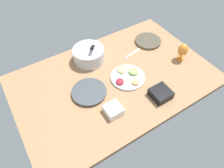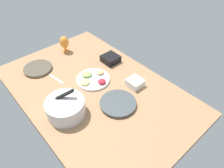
{
  "view_description": "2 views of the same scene",
  "coord_description": "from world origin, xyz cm",
  "px_view_note": "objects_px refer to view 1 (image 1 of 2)",
  "views": [
    {
      "loc": [
        -62.63,
        -94.92,
        126.2
      ],
      "look_at": [
        -7.25,
        -7.49,
        4.59
      ],
      "focal_mm": 33.35,
      "sensor_mm": 36.0,
      "label": 1
    },
    {
      "loc": [
        -98.74,
        68.5,
        113.8
      ],
      "look_at": [
        -8.77,
        -10.92,
        4.59
      ],
      "focal_mm": 33.21,
      "sensor_mm": 36.0,
      "label": 2
    }
  ],
  "objects_px": {
    "mixing_bowl": "(89,54)",
    "square_bowl_white": "(113,110)",
    "square_bowl_black": "(161,93)",
    "dinner_plate_left": "(89,92)",
    "hurricane_glass_orange": "(183,51)",
    "dinner_plate_right": "(148,41)",
    "fruit_platter": "(128,77)"
  },
  "relations": [
    {
      "from": "mixing_bowl",
      "to": "square_bowl_white",
      "type": "bearing_deg",
      "value": -101.3
    },
    {
      "from": "square_bowl_black",
      "to": "dinner_plate_left",
      "type": "bearing_deg",
      "value": 144.74
    },
    {
      "from": "dinner_plate_left",
      "to": "square_bowl_black",
      "type": "xyz_separation_m",
      "value": [
        0.44,
        -0.31,
        0.02
      ]
    },
    {
      "from": "square_bowl_white",
      "to": "hurricane_glass_orange",
      "type": "bearing_deg",
      "value": 10.73
    },
    {
      "from": "dinner_plate_left",
      "to": "hurricane_glass_orange",
      "type": "xyz_separation_m",
      "value": [
        0.86,
        -0.09,
        0.08
      ]
    },
    {
      "from": "dinner_plate_left",
      "to": "square_bowl_white",
      "type": "bearing_deg",
      "value": -75.47
    },
    {
      "from": "square_bowl_white",
      "to": "square_bowl_black",
      "type": "height_order",
      "value": "square_bowl_black"
    },
    {
      "from": "mixing_bowl",
      "to": "square_bowl_white",
      "type": "xyz_separation_m",
      "value": [
        -0.11,
        -0.57,
        -0.03
      ]
    },
    {
      "from": "dinner_plate_right",
      "to": "mixing_bowl",
      "type": "xyz_separation_m",
      "value": [
        -0.6,
        0.08,
        0.05
      ]
    },
    {
      "from": "square_bowl_white",
      "to": "fruit_platter",
      "type": "bearing_deg",
      "value": 37.86
    },
    {
      "from": "dinner_plate_left",
      "to": "dinner_plate_right",
      "type": "distance_m",
      "value": 0.81
    },
    {
      "from": "dinner_plate_left",
      "to": "mixing_bowl",
      "type": "xyz_separation_m",
      "value": [
        0.18,
        0.33,
        0.05
      ]
    },
    {
      "from": "square_bowl_white",
      "to": "square_bowl_black",
      "type": "xyz_separation_m",
      "value": [
        0.38,
        -0.07,
        0.0
      ]
    },
    {
      "from": "dinner_plate_left",
      "to": "square_bowl_white",
      "type": "distance_m",
      "value": 0.25
    },
    {
      "from": "dinner_plate_right",
      "to": "mixing_bowl",
      "type": "bearing_deg",
      "value": 172.42
    },
    {
      "from": "mixing_bowl",
      "to": "square_bowl_white",
      "type": "relative_size",
      "value": 2.31
    },
    {
      "from": "dinner_plate_right",
      "to": "square_bowl_black",
      "type": "distance_m",
      "value": 0.65
    },
    {
      "from": "dinner_plate_left",
      "to": "square_bowl_white",
      "type": "height_order",
      "value": "square_bowl_white"
    },
    {
      "from": "mixing_bowl",
      "to": "square_bowl_black",
      "type": "distance_m",
      "value": 0.69
    },
    {
      "from": "dinner_plate_right",
      "to": "square_bowl_white",
      "type": "height_order",
      "value": "square_bowl_white"
    },
    {
      "from": "dinner_plate_right",
      "to": "square_bowl_black",
      "type": "bearing_deg",
      "value": -120.67
    },
    {
      "from": "dinner_plate_left",
      "to": "dinner_plate_right",
      "type": "xyz_separation_m",
      "value": [
        0.77,
        0.25,
        -0.0
      ]
    },
    {
      "from": "dinner_plate_left",
      "to": "hurricane_glass_orange",
      "type": "relative_size",
      "value": 1.64
    },
    {
      "from": "dinner_plate_left",
      "to": "square_bowl_black",
      "type": "height_order",
      "value": "square_bowl_black"
    },
    {
      "from": "dinner_plate_right",
      "to": "square_bowl_white",
      "type": "xyz_separation_m",
      "value": [
        -0.71,
        -0.49,
        0.02
      ]
    },
    {
      "from": "dinner_plate_left",
      "to": "hurricane_glass_orange",
      "type": "height_order",
      "value": "hurricane_glass_orange"
    },
    {
      "from": "dinner_plate_left",
      "to": "mixing_bowl",
      "type": "distance_m",
      "value": 0.38
    },
    {
      "from": "dinner_plate_right",
      "to": "mixing_bowl",
      "type": "height_order",
      "value": "mixing_bowl"
    },
    {
      "from": "dinner_plate_left",
      "to": "dinner_plate_right",
      "type": "height_order",
      "value": "dinner_plate_left"
    },
    {
      "from": "dinner_plate_left",
      "to": "square_bowl_black",
      "type": "relative_size",
      "value": 1.89
    },
    {
      "from": "fruit_platter",
      "to": "square_bowl_white",
      "type": "relative_size",
      "value": 2.39
    },
    {
      "from": "hurricane_glass_orange",
      "to": "square_bowl_white",
      "type": "bearing_deg",
      "value": -169.27
    }
  ]
}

